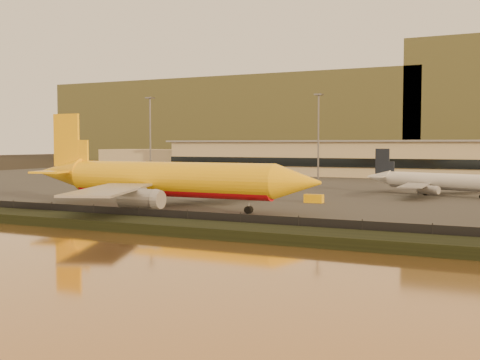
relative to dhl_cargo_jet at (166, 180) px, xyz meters
The scene contains 11 objects.
ground 15.01m from the dhl_cargo_jet, 21.58° to the right, with size 900.00×900.00×0.00m, color black.
embankment 26.14m from the dhl_cargo_jet, 59.47° to the right, with size 320.00×7.00×1.40m, color black.
tarmac 90.92m from the dhl_cargo_jet, 81.72° to the left, with size 320.00×220.00×0.20m, color #2D2D2D.
perimeter_fence 22.73m from the dhl_cargo_jet, 54.26° to the right, with size 300.00×0.05×2.20m, color black.
terminal_building 120.39m from the dhl_cargo_jet, 90.69° to the left, with size 202.00×25.00×12.60m.
apron_light_masts 75.98m from the dhl_cargo_jet, 68.10° to the left, with size 152.20×12.20×25.40m.
distant_hills 335.93m from the dhl_cargo_jet, 91.31° to the left, with size 470.00×160.00×70.00m.
dhl_cargo_jet is the anchor object (origin of this frame).
white_narrowbody_jet 62.56m from the dhl_cargo_jet, 51.70° to the left, with size 34.24×32.40×10.19m.
gse_vehicle_yellow 29.59m from the dhl_cargo_jet, 47.77° to the left, with size 3.61×1.62×1.62m, color yellow.
gse_vehicle_white 25.76m from the dhl_cargo_jet, 87.35° to the left, with size 4.43×1.99×1.99m, color silver.
Camera 1 is at (43.45, -83.05, 11.50)m, focal length 45.00 mm.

